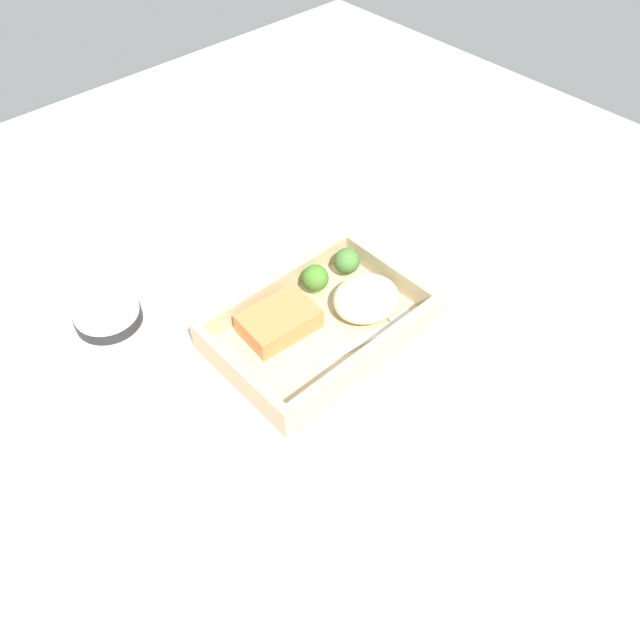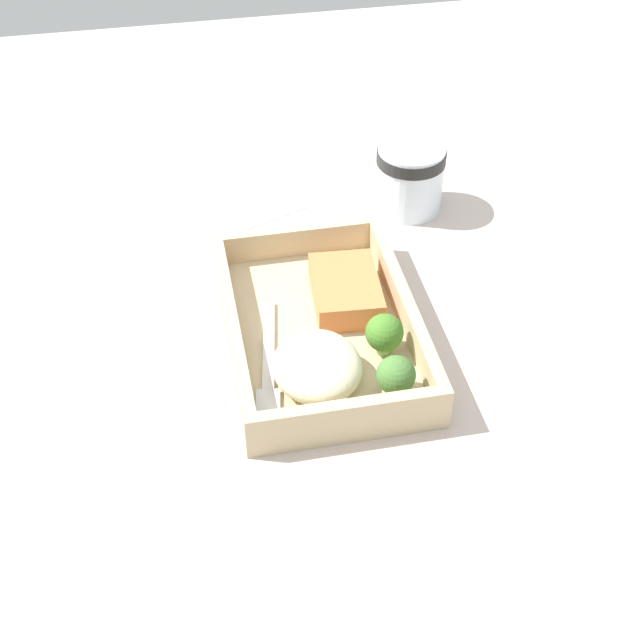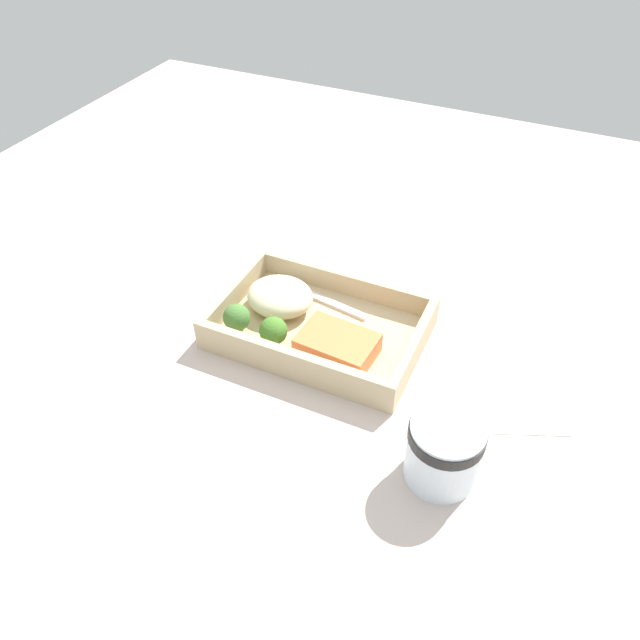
# 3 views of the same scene
# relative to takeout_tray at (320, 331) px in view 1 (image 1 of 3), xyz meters

# --- Properties ---
(ground_plane) EXTENTS (1.60, 1.60, 0.02)m
(ground_plane) POSITION_rel_takeout_tray_xyz_m (0.00, 0.00, -0.02)
(ground_plane) COLOR beige
(takeout_tray) EXTENTS (0.27, 0.18, 0.01)m
(takeout_tray) POSITION_rel_takeout_tray_xyz_m (0.00, 0.00, 0.00)
(takeout_tray) COLOR #C5B087
(takeout_tray) RESTS_ON ground_plane
(tray_rim) EXTENTS (0.27, 0.18, 0.03)m
(tray_rim) POSITION_rel_takeout_tray_xyz_m (0.00, 0.00, 0.02)
(tray_rim) COLOR #C5B087
(tray_rim) RESTS_ON takeout_tray
(salmon_fillet) EXTENTS (0.10, 0.07, 0.03)m
(salmon_fillet) POSITION_rel_takeout_tray_xyz_m (-0.04, 0.03, 0.02)
(salmon_fillet) COLOR #ED7D45
(salmon_fillet) RESTS_ON takeout_tray
(mashed_potatoes) EXTENTS (0.09, 0.08, 0.04)m
(mashed_potatoes) POSITION_rel_takeout_tray_xyz_m (0.07, -0.02, 0.03)
(mashed_potatoes) COLOR beige
(mashed_potatoes) RESTS_ON takeout_tray
(broccoli_floret_1) EXTENTS (0.04, 0.04, 0.04)m
(broccoli_floret_1) POSITION_rel_takeout_tray_xyz_m (0.10, 0.05, 0.03)
(broccoli_floret_1) COLOR #8CAB5C
(broccoli_floret_1) RESTS_ON takeout_tray
(broccoli_floret_2) EXTENTS (0.04, 0.04, 0.04)m
(broccoli_floret_2) POSITION_rel_takeout_tray_xyz_m (0.04, 0.05, 0.03)
(broccoli_floret_2) COLOR #7EAF59
(broccoli_floret_2) RESTS_ON takeout_tray
(fork) EXTENTS (0.16, 0.04, 0.00)m
(fork) POSITION_rel_takeout_tray_xyz_m (0.04, -0.06, 0.01)
(fork) COLOR silver
(fork) RESTS_ON takeout_tray
(paper_cup) EXTENTS (0.08, 0.08, 0.08)m
(paper_cup) POSITION_rel_takeout_tray_xyz_m (-0.21, 0.15, 0.04)
(paper_cup) COLOR white
(paper_cup) RESTS_ON ground_plane
(receipt_slip) EXTENTS (0.15, 0.18, 0.00)m
(receipt_slip) POSITION_rel_takeout_tray_xyz_m (-0.26, -0.02, -0.00)
(receipt_slip) COLOR white
(receipt_slip) RESTS_ON ground_plane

